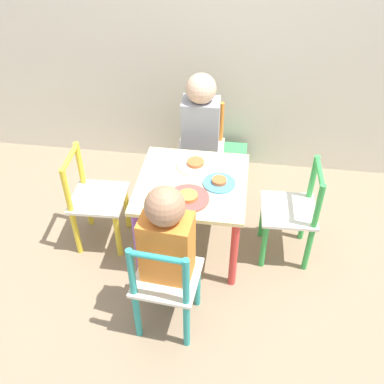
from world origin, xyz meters
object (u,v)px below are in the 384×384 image
Objects in this scene: child_back at (200,128)px; chair_yellow at (95,201)px; plate_front at (188,198)px; storage_bin at (226,165)px; chair_teal at (166,285)px; plate_back at (196,164)px; plate_right at (219,182)px; kids_table at (192,193)px; child_front at (168,245)px; chair_green at (293,214)px; chair_orange at (201,151)px.

chair_yellow is at bearing -138.63° from child_back.
plate_front is 0.78× the size of storage_bin.
chair_teal is 0.64m from plate_back.
chair_teal is at bearing -109.03° from plate_right.
kids_table is 0.97× the size of chair_teal.
chair_green is at bearing -134.87° from child_front.
chair_orange is 2.86× the size of plate_back.
chair_teal is 0.40m from plate_front.
child_front is 3.82× the size of plate_front.
chair_orange is 0.98m from chair_teal.
chair_teal reaches higher than plate_front.
plate_back is 0.97× the size of plate_front.
chair_yellow is at bearing -163.30° from plate_back.
chair_teal is at bearing -93.57° from child_back.
plate_back and plate_front have the same top height.
child_front is (0.01, 0.06, 0.17)m from chair_teal.
kids_table is 2.77× the size of plate_back.
chair_green is 0.71m from child_front.
chair_green is 0.40m from plate_right.
kids_table is 0.97× the size of chair_orange.
child_front is 2.99× the size of storage_bin.
kids_table is at bearing -90.00° from plate_back.
child_back is (0.47, 0.45, 0.19)m from chair_yellow.
chair_green is (0.49, 0.02, -0.09)m from kids_table.
chair_green is 0.67m from child_back.
plate_back reaches higher than storage_bin.
child_back is 0.30m from plate_back.
chair_orange is 1.00× the size of chair_teal.
chair_teal is 0.73× the size of child_front.
child_back reaches higher than kids_table.
plate_back is at bearing 90.00° from plate_front.
child_front reaches higher than plate_back.
plate_back is 0.60m from storage_bin.
kids_table is 0.43m from child_front.
child_front reaches higher than storage_bin.
chair_orange is 0.69m from chair_yellow.
chair_yellow is at bearing -134.46° from storage_bin.
kids_table is 0.50m from chair_yellow.
chair_yellow is 3.50× the size of plate_right.
chair_green reaches higher than plate_right.
plate_right is at bearing -104.25° from chair_teal.
plate_front is at bearing -90.00° from plate_back.
chair_yellow is 0.53m from plate_front.
child_front is at bearing -96.80° from plate_front.
chair_yellow is at bearing -41.49° from chair_teal.
storage_bin is at bearing 50.08° from child_back.
chair_yellow is at bearing -37.08° from child_front.
kids_table is 0.70× the size of child_front.
plate_back is at bearing -89.32° from chair_orange.
plate_right is at bearing -75.53° from chair_orange.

